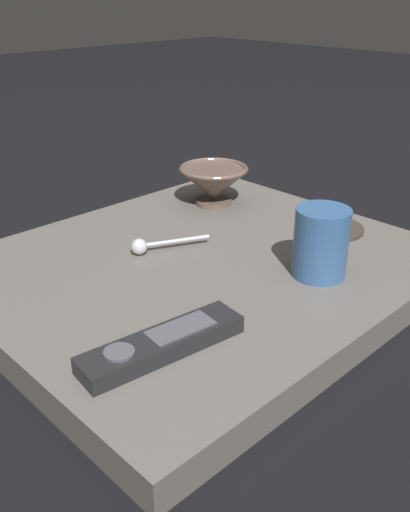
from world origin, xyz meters
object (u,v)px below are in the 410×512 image
cereal_bowl (214,183)px  drink_coaster (330,228)px  teaspoon (146,246)px  tv_remote_near (162,344)px  coffee_mug (321,243)px

cereal_bowl → drink_coaster: bearing=-166.5°
teaspoon → tv_remote_near: bearing=145.0°
cereal_bowl → tv_remote_near: bearing=128.2°
teaspoon → tv_remote_near: (-0.21, 0.14, -0.00)m
tv_remote_near → drink_coaster: 0.42m
cereal_bowl → tv_remote_near: size_ratio=0.63×
cereal_bowl → coffee_mug: coffee_mug is taller
coffee_mug → drink_coaster: coffee_mug is taller
coffee_mug → drink_coaster: bearing=-60.9°
cereal_bowl → teaspoon: bearing=109.8°
teaspoon → cereal_bowl: bearing=-70.2°
coffee_mug → tv_remote_near: coffee_mug is taller
tv_remote_near → drink_coaster: bearing=-80.4°
tv_remote_near → cereal_bowl: bearing=-51.8°
teaspoon → drink_coaster: teaspoon is taller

